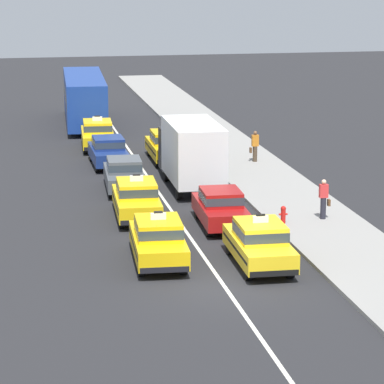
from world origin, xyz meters
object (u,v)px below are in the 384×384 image
(box_truck_right_third, at_px, (191,151))
(taxi_left_second, at_px, (137,199))
(bus_left_sixth, at_px, (84,97))
(taxi_left_nearest, at_px, (158,239))
(taxi_right_nearest, at_px, (259,243))
(sedan_left_third, at_px, (124,173))
(taxi_left_fifth, at_px, (98,134))
(fire_hydrant, at_px, (283,214))
(pedestrian_near_crosswalk, at_px, (324,199))
(sedan_left_fourth, at_px, (108,151))
(sedan_right_second, at_px, (221,207))
(taxi_right_fourth, at_px, (167,145))
(pedestrian_mid_block, at_px, (255,146))

(box_truck_right_third, bearing_deg, taxi_left_second, -121.99)
(bus_left_sixth, height_order, box_truck_right_third, box_truck_right_third)
(taxi_left_nearest, bearing_deg, box_truck_right_third, 73.60)
(box_truck_right_third, bearing_deg, taxi_right_nearest, -89.80)
(sedan_left_third, height_order, taxi_left_fifth, taxi_left_fifth)
(taxi_right_nearest, xyz_separation_m, box_truck_right_third, (-0.05, 12.89, 0.90))
(fire_hydrant, bearing_deg, taxi_left_nearest, -146.11)
(pedestrian_near_crosswalk, bearing_deg, box_truck_right_third, 119.55)
(taxi_left_nearest, relative_size, bus_left_sixth, 0.41)
(taxi_left_second, relative_size, bus_left_sixth, 0.41)
(pedestrian_near_crosswalk, relative_size, fire_hydrant, 2.32)
(sedan_left_fourth, height_order, taxi_right_nearest, taxi_right_nearest)
(taxi_left_second, relative_size, taxi_left_fifth, 1.00)
(taxi_left_nearest, relative_size, sedan_right_second, 1.07)
(taxi_left_fifth, bearing_deg, box_truck_right_third, -72.23)
(sedan_left_fourth, xyz_separation_m, fire_hydrant, (5.75, -13.52, -0.30))
(taxi_left_nearest, xyz_separation_m, box_truck_right_third, (3.47, 11.79, 0.90))
(taxi_left_nearest, relative_size, sedan_left_third, 1.06)
(taxi_right_nearest, height_order, taxi_right_fourth, same)
(sedan_left_third, relative_size, fire_hydrant, 6.01)
(taxi_right_fourth, distance_m, pedestrian_mid_block, 4.82)
(taxi_right_fourth, bearing_deg, pedestrian_near_crosswalk, -72.75)
(sedan_right_second, height_order, fire_hydrant, sedan_right_second)
(pedestrian_near_crosswalk, bearing_deg, sedan_left_third, 135.69)
(box_truck_right_third, xyz_separation_m, taxi_right_fourth, (-0.08, 6.43, -0.90))
(taxi_right_nearest, relative_size, box_truck_right_third, 0.66)
(sedan_right_second, distance_m, box_truck_right_third, 7.42)
(taxi_left_fifth, xyz_separation_m, taxi_right_nearest, (3.47, -23.58, 0.00))
(taxi_left_second, bearing_deg, bus_left_sixth, 90.05)
(sedan_right_second, bearing_deg, taxi_left_second, 148.74)
(box_truck_right_third, height_order, fire_hydrant, box_truck_right_third)
(taxi_left_nearest, xyz_separation_m, pedestrian_mid_block, (7.88, 16.47, 0.10))
(taxi_left_fifth, distance_m, fire_hydrant, 19.44)
(taxi_left_second, height_order, box_truck_right_third, box_truck_right_third)
(bus_left_sixth, distance_m, pedestrian_near_crosswalk, 28.06)
(taxi_left_second, xyz_separation_m, pedestrian_mid_block, (7.79, 10.09, 0.10))
(taxi_left_second, distance_m, taxi_left_fifth, 16.09)
(fire_hydrant, bearing_deg, taxi_right_nearest, -114.95)
(sedan_left_third, height_order, taxi_right_fourth, taxi_right_fourth)
(taxi_left_second, height_order, fire_hydrant, taxi_left_second)
(sedan_left_third, height_order, pedestrian_near_crosswalk, pedestrian_near_crosswalk)
(taxi_left_second, xyz_separation_m, taxi_left_fifth, (-0.05, 16.09, 0.00))
(taxi_left_second, relative_size, pedestrian_near_crosswalk, 2.75)
(box_truck_right_third, bearing_deg, sedan_right_second, -91.20)
(sedan_left_third, height_order, box_truck_right_third, box_truck_right_third)
(bus_left_sixth, height_order, taxi_right_nearest, bus_left_sixth)
(taxi_right_nearest, relative_size, sedan_right_second, 1.05)
(taxi_left_fifth, bearing_deg, taxi_right_fourth, -51.83)
(taxi_left_second, height_order, taxi_left_fifth, same)
(sedan_left_fourth, xyz_separation_m, pedestrian_mid_block, (7.77, -0.98, 0.13))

